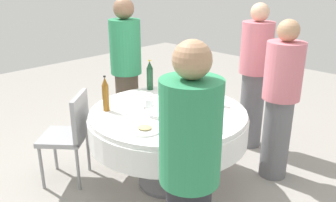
# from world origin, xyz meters

# --- Properties ---
(ground_plane) EXTENTS (10.00, 10.00, 0.00)m
(ground_plane) POSITION_xyz_m (0.00, 0.00, 0.00)
(ground_plane) COLOR gray
(dining_table) EXTENTS (1.43, 1.43, 0.74)m
(dining_table) POSITION_xyz_m (0.00, 0.00, 0.59)
(dining_table) COLOR white
(dining_table) RESTS_ON ground_plane
(bottle_dark_green_rear) EXTENTS (0.07, 0.07, 0.32)m
(bottle_dark_green_rear) POSITION_xyz_m (0.55, -0.29, 0.89)
(bottle_dark_green_rear) COLOR #194728
(bottle_dark_green_rear) RESTS_ON dining_table
(bottle_amber_north) EXTENTS (0.06, 0.06, 0.32)m
(bottle_amber_north) POSITION_xyz_m (0.39, 0.38, 0.89)
(bottle_amber_north) COLOR #8C5619
(bottle_amber_north) RESTS_ON dining_table
(bottle_amber_left) EXTENTS (0.06, 0.06, 0.32)m
(bottle_amber_left) POSITION_xyz_m (-0.04, -0.22, 0.89)
(bottle_amber_left) COLOR #8C5619
(bottle_amber_left) RESTS_ON dining_table
(wine_glass_right) EXTENTS (0.07, 0.07, 0.16)m
(wine_glass_right) POSITION_xyz_m (0.02, 0.21, 0.85)
(wine_glass_right) COLOR white
(wine_glass_right) RESTS_ON dining_table
(wine_glass_far) EXTENTS (0.07, 0.07, 0.15)m
(wine_glass_far) POSITION_xyz_m (0.02, -0.00, 0.85)
(wine_glass_far) COLOR white
(wine_glass_far) RESTS_ON dining_table
(wine_glass_inner) EXTENTS (0.07, 0.07, 0.15)m
(wine_glass_inner) POSITION_xyz_m (-0.20, 0.22, 0.85)
(wine_glass_inner) COLOR white
(wine_glass_inner) RESTS_ON dining_table
(wine_glass_east) EXTENTS (0.06, 0.06, 0.16)m
(wine_glass_east) POSITION_xyz_m (-0.24, -0.42, 0.85)
(wine_glass_east) COLOR white
(wine_glass_east) RESTS_ON dining_table
(wine_glass_south) EXTENTS (0.07, 0.07, 0.14)m
(wine_glass_south) POSITION_xyz_m (-0.07, -0.32, 0.84)
(wine_glass_south) COLOR white
(wine_glass_south) RESTS_ON dining_table
(plate_south) EXTENTS (0.24, 0.24, 0.04)m
(plate_south) POSITION_xyz_m (-0.22, -0.11, 0.75)
(plate_south) COLOR white
(plate_south) RESTS_ON dining_table
(plate_mid) EXTENTS (0.21, 0.21, 0.04)m
(plate_mid) POSITION_xyz_m (0.20, -0.21, 0.75)
(plate_mid) COLOR white
(plate_mid) RESTS_ON dining_table
(plate_outer) EXTENTS (0.21, 0.21, 0.02)m
(plate_outer) POSITION_xyz_m (0.46, -0.11, 0.75)
(plate_outer) COLOR white
(plate_outer) RESTS_ON dining_table
(plate_near) EXTENTS (0.26, 0.26, 0.04)m
(plate_near) POSITION_xyz_m (-0.16, 0.43, 0.75)
(plate_near) COLOR white
(plate_near) RESTS_ON dining_table
(fork_north) EXTENTS (0.18, 0.03, 0.00)m
(fork_north) POSITION_xyz_m (-0.57, 0.06, 0.74)
(fork_north) COLOR silver
(fork_north) RESTS_ON dining_table
(knife_left) EXTENTS (0.17, 0.08, 0.00)m
(knife_left) POSITION_xyz_m (0.16, 0.50, 0.74)
(knife_left) COLOR silver
(knife_left) RESTS_ON dining_table
(folded_napkin) EXTENTS (0.14, 0.14, 0.02)m
(folded_napkin) POSITION_xyz_m (0.25, 0.06, 0.75)
(folded_napkin) COLOR white
(folded_napkin) RESTS_ON dining_table
(person_rear) EXTENTS (0.34, 0.34, 1.61)m
(person_rear) POSITION_xyz_m (-0.12, -1.23, 0.84)
(person_rear) COLOR slate
(person_rear) RESTS_ON ground_plane
(person_north) EXTENTS (0.34, 0.34, 1.60)m
(person_north) POSITION_xyz_m (-0.93, 0.78, 0.83)
(person_north) COLOR #26262B
(person_north) RESTS_ON ground_plane
(person_left) EXTENTS (0.34, 0.34, 1.52)m
(person_left) POSITION_xyz_m (-0.64, -0.83, 0.79)
(person_left) COLOR slate
(person_left) RESTS_ON ground_plane
(person_right) EXTENTS (0.34, 0.34, 1.65)m
(person_right) POSITION_xyz_m (0.95, -0.31, 0.87)
(person_right) COLOR #4C3F33
(person_right) RESTS_ON ground_plane
(chair_inner) EXTENTS (0.56, 0.56, 0.87)m
(chair_inner) POSITION_xyz_m (0.68, 0.59, 0.52)
(chair_inner) COLOR #99999E
(chair_inner) RESTS_ON ground_plane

